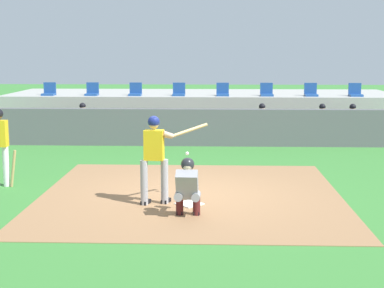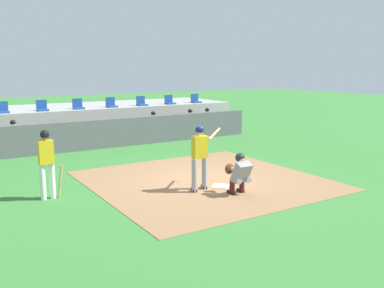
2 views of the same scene
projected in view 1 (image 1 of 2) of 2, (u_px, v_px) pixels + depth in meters
name	position (u px, v px, depth m)	size (l,w,h in m)	color
ground_plane	(191.00, 195.00, 12.42)	(80.00, 80.00, 0.00)	#387A33
dirt_infield	(191.00, 195.00, 12.42)	(6.40, 6.40, 0.01)	#936B47
home_plate	(189.00, 204.00, 11.63)	(0.44, 0.44, 0.02)	white
batter_at_plate	(156.00, 154.00, 11.51)	(1.34, 0.72, 1.80)	#99999E
catcher_crouched	(187.00, 185.00, 10.71)	(0.49, 1.87, 1.13)	gray
on_deck_batter	(0.00, 142.00, 13.07)	(0.58, 0.23, 1.79)	silver
dugout_wall	(199.00, 127.00, 18.74)	(13.00, 0.30, 1.20)	#59595E
dugout_bench	(199.00, 134.00, 19.78)	(11.80, 0.44, 0.45)	olive
dugout_player_0	(82.00, 121.00, 19.70)	(0.49, 0.70, 1.30)	#939399
dugout_player_1	(262.00, 122.00, 19.48)	(0.49, 0.70, 1.30)	#939399
dugout_player_2	(323.00, 122.00, 19.40)	(0.49, 0.70, 1.30)	#939399
dugout_player_3	(353.00, 123.00, 19.37)	(0.49, 0.70, 1.30)	#939399
stands_platform	(202.00, 110.00, 23.06)	(15.00, 4.40, 1.40)	#9E9E99
stadium_seat_0	(49.00, 92.00, 21.63)	(0.46, 0.46, 0.48)	#1E478C
stadium_seat_1	(92.00, 92.00, 21.57)	(0.46, 0.46, 0.48)	#1E478C
stadium_seat_2	(135.00, 92.00, 21.51)	(0.46, 0.46, 0.48)	#1E478C
stadium_seat_3	(179.00, 92.00, 21.45)	(0.46, 0.46, 0.48)	#1E478C
stadium_seat_4	(223.00, 92.00, 21.39)	(0.46, 0.46, 0.48)	#1E478C
stadium_seat_5	(267.00, 92.00, 21.33)	(0.46, 0.46, 0.48)	#1E478C
stadium_seat_6	(311.00, 92.00, 21.27)	(0.46, 0.46, 0.48)	#1E478C
stadium_seat_7	(355.00, 93.00, 21.21)	(0.46, 0.46, 0.48)	#1E478C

